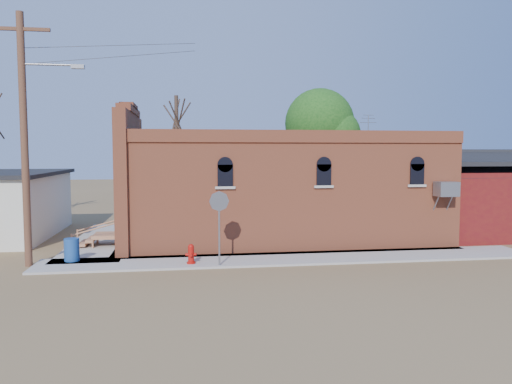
{
  "coord_description": "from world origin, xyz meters",
  "views": [
    {
      "loc": [
        -2.62,
        -17.57,
        4.12
      ],
      "look_at": [
        0.47,
        3.62,
        2.4
      ],
      "focal_mm": 35.0,
      "sensor_mm": 36.0,
      "label": 1
    }
  ],
  "objects": [
    {
      "name": "ground",
      "position": [
        0.0,
        0.0,
        0.0
      ],
      "size": [
        120.0,
        120.0,
        0.0
      ],
      "primitive_type": "plane",
      "color": "brown",
      "rests_on": "ground"
    },
    {
      "name": "sidewalk_south",
      "position": [
        1.5,
        0.9,
        0.04
      ],
      "size": [
        19.0,
        2.2,
        0.08
      ],
      "primitive_type": "cube",
      "color": "#9E9991",
      "rests_on": "ground"
    },
    {
      "name": "sidewalk_west",
      "position": [
        -6.3,
        6.0,
        0.04
      ],
      "size": [
        2.6,
        10.0,
        0.08
      ],
      "primitive_type": "cube",
      "color": "#9E9991",
      "rests_on": "ground"
    },
    {
      "name": "brick_bar",
      "position": [
        1.64,
        5.49,
        2.34
      ],
      "size": [
        16.4,
        7.97,
        6.3
      ],
      "color": "#C9613D",
      "rests_on": "ground"
    },
    {
      "name": "red_shed",
      "position": [
        11.5,
        5.5,
        2.27
      ],
      "size": [
        5.4,
        6.4,
        4.3
      ],
      "color": "#5B0F14",
      "rests_on": "ground"
    },
    {
      "name": "utility_pole",
      "position": [
        -8.14,
        1.2,
        4.77
      ],
      "size": [
        3.12,
        0.26,
        9.0
      ],
      "color": "#543521",
      "rests_on": "ground"
    },
    {
      "name": "tree_bare_near",
      "position": [
        -3.0,
        13.0,
        5.96
      ],
      "size": [
        2.8,
        2.8,
        7.65
      ],
      "color": "#4E382C",
      "rests_on": "ground"
    },
    {
      "name": "tree_leafy",
      "position": [
        6.0,
        13.5,
        5.93
      ],
      "size": [
        4.4,
        4.4,
        8.15
      ],
      "color": "#4E382C",
      "rests_on": "ground"
    },
    {
      "name": "fire_hydrant",
      "position": [
        -2.38,
        0.42,
        0.43
      ],
      "size": [
        0.41,
        0.39,
        0.71
      ],
      "rotation": [
        0.0,
        0.0,
        -0.23
      ],
      "color": "#AA0E09",
      "rests_on": "sidewalk_south"
    },
    {
      "name": "stop_sign",
      "position": [
        -1.38,
        0.0,
        2.13
      ],
      "size": [
        0.72,
        0.2,
        2.67
      ],
      "rotation": [
        0.0,
        0.0,
        -0.22
      ],
      "color": "gray",
      "rests_on": "sidewalk_south"
    },
    {
      "name": "trash_barrel",
      "position": [
        -6.76,
        1.5,
        0.5
      ],
      "size": [
        0.71,
        0.71,
        0.84
      ],
      "primitive_type": "cylinder",
      "rotation": [
        0.0,
        0.0,
        0.39
      ],
      "color": "navy",
      "rests_on": "sidewalk_west"
    }
  ]
}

